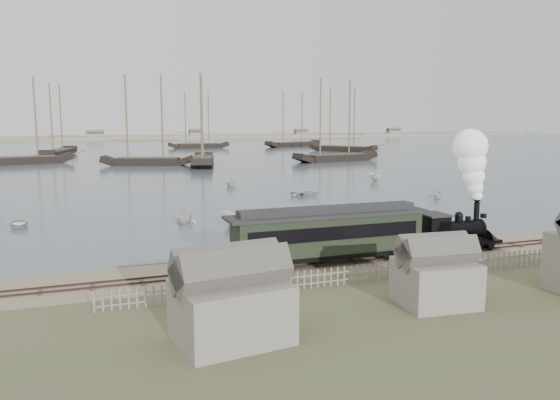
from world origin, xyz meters
name	(u,v)px	position (x,y,z in m)	size (l,w,h in m)	color
ground	(316,257)	(0.00, 0.00, 0.00)	(600.00, 600.00, 0.00)	tan
harbor_water	(129,147)	(0.00, 170.00, 0.03)	(600.00, 336.00, 0.06)	#414E5D
rail_track	(327,263)	(0.00, -2.00, 0.04)	(120.00, 1.80, 0.16)	#37221E
picket_fence_west	(263,294)	(-6.50, -7.00, 0.00)	(19.00, 0.10, 1.20)	slate
picket_fence_east	(522,267)	(12.50, -7.50, 0.00)	(15.00, 0.10, 1.20)	slate
shed_left	(232,340)	(-10.00, -13.00, 0.00)	(5.00, 4.00, 4.10)	slate
shed_mid	(435,304)	(2.00, -12.00, 0.00)	(4.00, 3.50, 3.60)	slate
far_spit	(116,140)	(0.00, 250.00, 0.00)	(500.00, 20.00, 1.80)	tan
locomotive	(470,197)	(12.21, -2.00, 4.25)	(7.38, 2.75, 9.20)	black
passenger_coach	(328,233)	(0.06, -2.00, 2.28)	(14.89, 2.87, 3.62)	black
beached_dinghy	(275,251)	(-2.91, 1.09, 0.46)	(4.43, 3.17, 0.92)	silver
rowboat_0	(19,223)	(-22.26, 19.99, 0.43)	(3.54, 2.53, 0.73)	silver
rowboat_1	(185,216)	(-6.91, 16.59, 0.79)	(2.76, 2.38, 1.46)	silver
rowboat_2	(234,219)	(-2.84, 13.24, 0.75)	(3.55, 1.34, 1.37)	silver
rowboat_3	(305,193)	(11.73, 30.53, 0.46)	(3.84, 2.74, 0.79)	silver
rowboat_4	(437,194)	(26.66, 21.97, 0.76)	(2.67, 2.31, 1.41)	silver
rowboat_5	(374,177)	(28.63, 41.76, 0.83)	(3.97, 1.49, 1.53)	silver
rowboat_7	(231,183)	(4.59, 42.48, 0.79)	(2.77, 2.39, 1.46)	silver
schooner_1	(17,120)	(-29.83, 100.50, 10.06)	(23.10, 5.33, 20.00)	black
schooner_2	(146,120)	(-2.67, 87.46, 10.06)	(20.22, 4.67, 20.00)	black
schooner_3	(202,120)	(8.96, 83.57, 10.06)	(22.46, 5.18, 20.00)	black
schooner_4	(337,120)	(42.16, 84.17, 10.06)	(23.11, 5.33, 20.00)	black
schooner_5	(343,120)	(61.69, 119.93, 10.06)	(22.60, 5.22, 20.00)	black
schooner_7	(57,120)	(-22.51, 128.46, 10.06)	(22.72, 5.24, 20.00)	black
schooner_8	(198,120)	(22.39, 154.04, 10.06)	(21.06, 4.86, 20.00)	black
schooner_9	(294,120)	(57.94, 153.42, 10.06)	(23.51, 5.42, 20.00)	black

